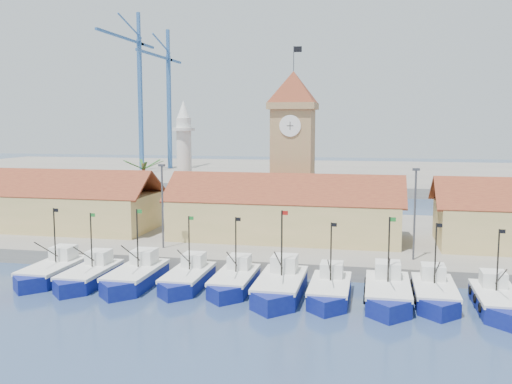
% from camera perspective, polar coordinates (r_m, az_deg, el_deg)
% --- Properties ---
extents(ground, '(400.00, 400.00, 0.00)m').
position_cam_1_polar(ground, '(48.27, -0.83, -11.02)').
color(ground, navy).
rests_on(ground, ground).
extents(quay, '(140.00, 32.00, 1.50)m').
position_cam_1_polar(quay, '(70.95, 3.42, -4.55)').
color(quay, gray).
rests_on(quay, ground).
extents(terminal, '(240.00, 80.00, 2.00)m').
position_cam_1_polar(terminal, '(155.74, 8.05, 1.79)').
color(terminal, gray).
rests_on(terminal, ground).
extents(boat_0, '(3.47, 9.52, 7.20)m').
position_cam_1_polar(boat_0, '(57.93, -19.80, -7.60)').
color(boat_0, navy).
rests_on(boat_0, ground).
extents(boat_1, '(3.35, 9.19, 6.95)m').
position_cam_1_polar(boat_1, '(55.45, -16.45, -8.14)').
color(boat_1, navy).
rests_on(boat_1, ground).
extents(boat_2, '(3.57, 9.78, 7.40)m').
position_cam_1_polar(boat_2, '(53.89, -12.06, -8.40)').
color(boat_2, navy).
rests_on(boat_2, ground).
extents(boat_3, '(3.28, 8.98, 6.79)m').
position_cam_1_polar(boat_3, '(52.78, -6.94, -8.69)').
color(boat_3, navy).
rests_on(boat_3, ground).
extents(boat_4, '(3.30, 9.05, 6.84)m').
position_cam_1_polar(boat_4, '(51.57, -2.24, -9.01)').
color(boat_4, navy).
rests_on(boat_4, ground).
extents(boat_5, '(3.77, 10.33, 7.82)m').
position_cam_1_polar(boat_5, '(49.52, 2.39, -9.57)').
color(boat_5, navy).
rests_on(boat_5, ground).
extents(boat_6, '(3.31, 9.07, 6.86)m').
position_cam_1_polar(boat_6, '(49.18, 7.37, -9.86)').
color(boat_6, navy).
rests_on(boat_6, ground).
extents(boat_7, '(3.63, 9.95, 7.53)m').
position_cam_1_polar(boat_7, '(49.06, 13.04, -9.95)').
color(boat_7, navy).
rests_on(boat_7, ground).
extents(boat_8, '(3.37, 9.25, 7.00)m').
position_cam_1_polar(boat_8, '(50.10, 17.46, -9.80)').
color(boat_8, navy).
rests_on(boat_8, ground).
extents(boat_9, '(3.31, 9.08, 6.87)m').
position_cam_1_polar(boat_9, '(49.80, 23.04, -10.16)').
color(boat_9, navy).
rests_on(boat_9, ground).
extents(hall_left, '(31.20, 10.13, 7.61)m').
position_cam_1_polar(hall_left, '(78.01, -20.98, -1.54)').
color(hall_left, '#D9B877').
rests_on(hall_left, quay).
extents(hall_center, '(27.04, 10.13, 7.61)m').
position_cam_1_polar(hall_center, '(66.47, 2.93, -2.49)').
color(hall_center, '#D9B877').
rests_on(hall_center, quay).
extents(clock_tower, '(5.80, 5.80, 22.70)m').
position_cam_1_polar(clock_tower, '(71.56, 3.72, 4.60)').
color(clock_tower, '#9E8451').
rests_on(clock_tower, quay).
extents(minaret, '(3.00, 3.00, 16.30)m').
position_cam_1_polar(minaret, '(77.16, -7.19, 3.07)').
color(minaret, silver).
rests_on(minaret, quay).
extents(palm_tree, '(5.60, 5.03, 8.39)m').
position_cam_1_polar(palm_tree, '(77.39, -11.14, 0.42)').
color(palm_tree, brown).
rests_on(palm_tree, quay).
extents(lamp_posts, '(80.70, 0.25, 9.03)m').
position_cam_1_polar(lamp_posts, '(58.20, 2.22, -1.36)').
color(lamp_posts, '#3F3F44').
rests_on(lamp_posts, quay).
extents(crane_blue_far, '(1.00, 34.15, 42.08)m').
position_cam_1_polar(crane_blue_far, '(158.51, -11.77, 10.66)').
color(crane_blue_far, '#33609C').
rests_on(crane_blue_far, terminal).
extents(crane_blue_near, '(1.00, 31.57, 38.33)m').
position_cam_1_polar(crane_blue_near, '(161.95, -8.88, 9.83)').
color(crane_blue_near, '#33609C').
rests_on(crane_blue_near, terminal).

